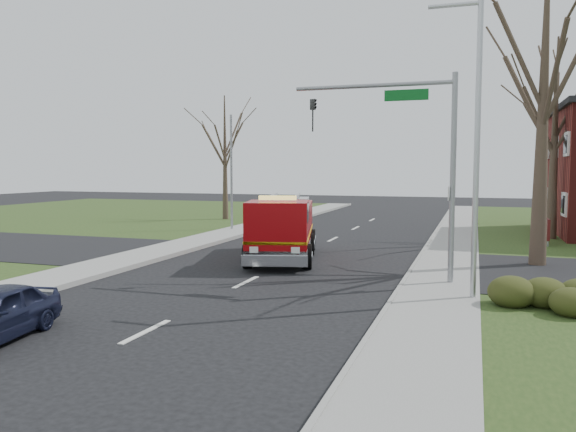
% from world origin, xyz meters
% --- Properties ---
extents(ground, '(120.00, 120.00, 0.00)m').
position_xyz_m(ground, '(0.00, 0.00, 0.00)').
color(ground, black).
rests_on(ground, ground).
extents(sidewalk_right, '(2.40, 80.00, 0.15)m').
position_xyz_m(sidewalk_right, '(6.20, 0.00, 0.07)').
color(sidewalk_right, gray).
rests_on(sidewalk_right, ground).
extents(sidewalk_left, '(2.40, 80.00, 0.15)m').
position_xyz_m(sidewalk_left, '(-6.20, 0.00, 0.07)').
color(sidewalk_left, gray).
rests_on(sidewalk_left, ground).
extents(health_center_sign, '(0.12, 2.00, 1.40)m').
position_xyz_m(health_center_sign, '(10.50, 12.50, 0.88)').
color(health_center_sign, '#4A1111').
rests_on(health_center_sign, ground).
extents(hedge_corner, '(2.80, 2.00, 0.90)m').
position_xyz_m(hedge_corner, '(9.00, -1.00, 0.58)').
color(hedge_corner, '#283212').
rests_on(hedge_corner, lawn_right).
extents(bare_tree_near, '(6.00, 6.00, 12.00)m').
position_xyz_m(bare_tree_near, '(9.50, 6.00, 7.41)').
color(bare_tree_near, '#3B2B22').
rests_on(bare_tree_near, ground).
extents(bare_tree_far, '(5.25, 5.25, 10.50)m').
position_xyz_m(bare_tree_far, '(11.00, 15.00, 6.49)').
color(bare_tree_far, '#3B2B22').
rests_on(bare_tree_far, ground).
extents(bare_tree_left, '(4.50, 4.50, 9.00)m').
position_xyz_m(bare_tree_left, '(-10.00, 20.00, 5.56)').
color(bare_tree_left, '#3B2B22').
rests_on(bare_tree_left, ground).
extents(traffic_signal_mast, '(5.29, 0.18, 6.80)m').
position_xyz_m(traffic_signal_mast, '(5.21, 1.50, 4.71)').
color(traffic_signal_mast, gray).
rests_on(traffic_signal_mast, ground).
extents(streetlight_pole, '(1.48, 0.16, 8.40)m').
position_xyz_m(streetlight_pole, '(7.14, -0.50, 4.55)').
color(streetlight_pole, '#B7BABF').
rests_on(streetlight_pole, ground).
extents(utility_pole_far, '(0.14, 0.14, 7.00)m').
position_xyz_m(utility_pole_far, '(-6.80, 14.00, 3.50)').
color(utility_pole_far, gray).
rests_on(utility_pole_far, ground).
extents(fire_engine, '(4.01, 7.24, 2.77)m').
position_xyz_m(fire_engine, '(-0.42, 4.95, 1.25)').
color(fire_engine, '#8D060A').
rests_on(fire_engine, ground).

